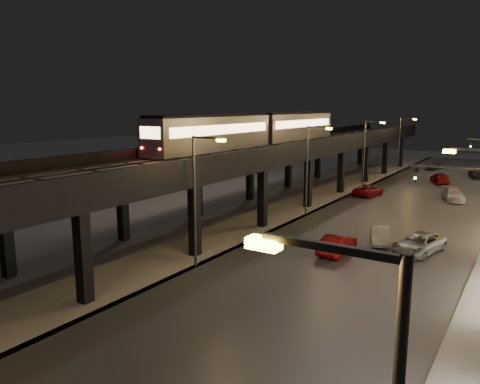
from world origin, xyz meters
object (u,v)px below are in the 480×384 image
Objects in this scene: car_far_white at (434,165)px; car_onc_dark at (419,244)px; car_mid_dark at (440,179)px; subway_train at (259,129)px; car_onc_silver at (380,236)px; car_near_white at (337,245)px; car_onc_red at (476,174)px; car_onc_white at (453,195)px; car_mid_silver at (368,190)px.

car_far_white reaches higher than car_onc_dark.
car_onc_dark reaches higher than car_mid_dark.
subway_train reaches higher than car_onc_silver.
car_onc_red is at bearing -93.19° from car_near_white.
car_onc_white is at bearing 114.82° from car_far_white.
car_near_white is at bearing -43.41° from subway_train.
car_onc_dark is 1.09× the size of car_onc_white.
car_mid_silver reaches higher than car_onc_silver.
car_onc_dark is at bearing 77.75° from car_mid_dark.
car_far_white is 0.84× the size of car_onc_dark.
car_far_white is at bearing 112.98° from car_onc_dark.
car_mid_dark reaches higher than car_near_white.
car_onc_dark is at bearing -143.84° from car_near_white.
car_onc_silver is at bearing 178.10° from car_onc_dark.
car_onc_white is (19.15, 11.87, -7.67)m from subway_train.
car_mid_dark reaches higher than car_onc_silver.
subway_train is 15.87m from car_mid_silver.
car_onc_silver is 3.29m from car_onc_dark.
car_onc_red is (19.36, 32.34, -7.71)m from subway_train.
car_onc_dark is 43.07m from car_onc_red.
car_mid_silver is 1.26× the size of car_onc_red.
subway_train is 8.14× the size of car_far_white.
car_onc_white is at bearing -96.93° from car_near_white.
subway_train is at bearing 131.12° from car_onc_silver.
car_onc_dark is at bearing -34.47° from car_onc_silver.
subway_train is 7.33× the size of car_mid_silver.
car_mid_silver is (-5.08, 23.91, -0.04)m from car_near_white.
car_onc_dark is at bearing 125.17° from car_mid_silver.
subway_train reaches higher than car_far_white.
car_near_white reaches higher than car_onc_white.
car_far_white is at bearing -84.64° from car_near_white.
car_mid_silver is at bearing 96.35° from car_far_white.
car_onc_red is (4.39, 46.50, -0.06)m from car_near_white.
car_near_white is 38.49m from car_mid_dark.
car_far_white reaches higher than car_near_white.
car_mid_silver is 24.50m from car_onc_red.
car_far_white reaches higher than car_onc_red.
car_near_white is 0.89× the size of car_mid_silver.
subway_train is at bearing 53.35° from car_mid_silver.
car_far_white is 1.12× the size of car_onc_silver.
car_mid_dark is 8.85m from car_onc_red.
car_mid_dark is 15.78m from car_far_white.
car_far_white is 28.71m from car_onc_white.
car_mid_dark is 1.27× the size of car_onc_silver.
car_onc_red is at bearing 104.82° from car_onc_dark.
car_mid_dark reaches higher than car_onc_red.
car_onc_red is at bearing 59.10° from subway_train.
car_far_white is at bearing -85.29° from car_mid_silver.
car_onc_red is at bearing 69.68° from car_onc_white.
car_onc_red is at bearing 67.97° from car_onc_silver.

